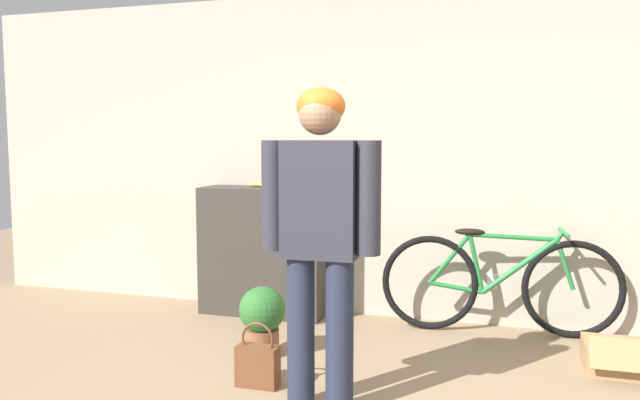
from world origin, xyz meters
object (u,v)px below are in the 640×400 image
Objects in this scene: banana at (268,185)px; person at (320,224)px; potted_plant at (262,317)px; bicycle at (500,283)px; handbag at (258,364)px; cardboard_box at (622,357)px.

person is at bearing -60.00° from banana.
potted_plant is (0.34, -0.98, -0.80)m from banana.
bicycle is 1.96m from banana.
banana reaches higher than potted_plant.
banana is 1.31m from potted_plant.
bicycle is 3.72× the size of potted_plant.
potted_plant is (-0.17, 0.49, 0.13)m from handbag.
bicycle reaches higher than potted_plant.
cardboard_box is (0.75, -0.56, -0.29)m from bicycle.
cardboard_box is (2.59, -0.59, -0.97)m from banana.
handbag is at bearing -70.68° from banana.
bicycle reaches higher than handbag.
banana is 2.83m from cardboard_box.
handbag is at bearing 156.89° from person.
bicycle is (0.89, 1.61, -0.62)m from person.
potted_plant is at bearing 131.02° from person.
cardboard_box is 0.97× the size of potted_plant.
person is at bearing -21.78° from handbag.
handbag is at bearing -156.93° from cardboard_box.
person is at bearing -47.65° from potted_plant.
person is 1.90m from banana.
bicycle is at bearing 59.86° from person.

